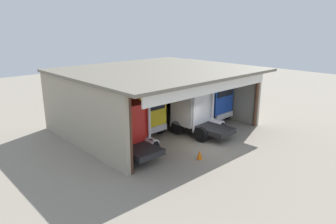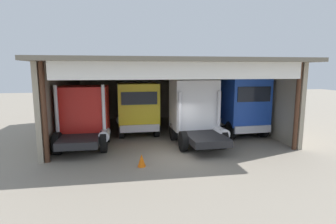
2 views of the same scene
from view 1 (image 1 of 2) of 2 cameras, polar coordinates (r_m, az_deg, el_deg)
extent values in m
plane|color=gray|center=(21.34, 7.09, -6.20)|extent=(80.00, 80.00, 0.00)
cube|color=#9E937F|center=(28.66, -9.80, 4.17)|extent=(12.92, 0.24, 4.56)
cube|color=#9E937F|center=(20.90, -16.26, -0.58)|extent=(0.24, 10.98, 4.56)
cube|color=#9E937F|center=(28.84, 7.20, 4.35)|extent=(0.24, 10.98, 4.56)
cube|color=#6E6759|center=(23.49, -1.85, 7.75)|extent=(13.52, 12.07, 0.20)
cylinder|color=#4C2D1E|center=(16.64, -7.02, -4.25)|extent=(0.24, 0.24, 4.56)
cylinder|color=#4C2D1E|center=(25.62, 16.01, 2.40)|extent=(0.24, 0.24, 4.56)
cube|color=white|center=(19.88, 8.46, 4.79)|extent=(11.63, 0.12, 0.90)
cube|color=red|center=(19.50, -8.41, -1.95)|extent=(2.58, 2.19, 2.50)
cube|color=black|center=(20.27, -10.23, -0.05)|extent=(2.18, 0.08, 0.75)
cube|color=silver|center=(20.84, -10.03, -4.77)|extent=(2.43, 0.18, 0.44)
cube|color=#232326|center=(18.76, -5.54, -6.88)|extent=(1.94, 2.84, 0.36)
cylinder|color=silver|center=(17.94, -9.21, -3.76)|extent=(0.18, 0.18, 2.89)
cylinder|color=silver|center=(19.21, -3.48, -2.24)|extent=(0.18, 0.18, 2.89)
cylinder|color=silver|center=(19.58, -3.39, -5.44)|extent=(0.57, 1.20, 0.56)
cylinder|color=black|center=(19.79, -11.67, -6.46)|extent=(0.31, 1.13, 1.12)
cylinder|color=black|center=(20.94, -6.36, -4.96)|extent=(0.31, 1.13, 1.12)
cylinder|color=black|center=(18.23, -8.39, -8.28)|extent=(0.31, 1.13, 1.12)
cylinder|color=black|center=(19.47, -2.86, -6.52)|extent=(0.31, 1.13, 1.12)
cube|color=yellow|center=(22.48, -4.40, 0.64)|extent=(2.54, 2.09, 2.53)
cube|color=black|center=(21.61, -2.66, 1.26)|extent=(2.12, 0.11, 0.76)
cube|color=silver|center=(22.12, -2.55, -3.29)|extent=(2.37, 0.22, 0.44)
cube|color=#232326|center=(24.29, -7.24, -1.56)|extent=(1.96, 3.51, 0.36)
cylinder|color=silver|center=(24.12, -4.13, 0.97)|extent=(0.18, 0.18, 2.44)
cylinder|color=silver|center=(22.79, -8.43, -0.05)|extent=(0.18, 0.18, 2.44)
cylinder|color=silver|center=(23.40, -8.98, -2.00)|extent=(0.59, 1.21, 0.56)
cylinder|color=black|center=(23.32, -1.62, -2.64)|extent=(0.33, 1.15, 1.14)
cylinder|color=black|center=(21.98, -5.83, -3.90)|extent=(0.33, 1.15, 1.14)
cylinder|color=black|center=(24.99, -5.22, -1.43)|extent=(0.33, 1.15, 1.14)
cylinder|color=black|center=(23.74, -9.33, -2.52)|extent=(0.33, 1.15, 1.14)
cube|color=white|center=(23.24, 4.38, 1.45)|extent=(2.57, 2.12, 2.85)
cube|color=black|center=(23.78, 2.52, 3.04)|extent=(2.11, 0.16, 0.85)
cube|color=silver|center=(24.32, 2.41, -1.60)|extent=(2.36, 0.27, 0.44)
cube|color=#232326|center=(22.60, 7.81, -3.03)|extent=(2.01, 3.36, 0.36)
cylinder|color=silver|center=(21.81, 4.78, -0.64)|extent=(0.18, 0.18, 2.53)
cylinder|color=silver|center=(23.51, 8.27, 0.46)|extent=(0.18, 0.18, 2.53)
cylinder|color=silver|center=(23.59, 8.86, -1.96)|extent=(0.61, 1.22, 0.56)
cylinder|color=black|center=(23.18, 1.80, -2.87)|extent=(0.35, 1.07, 1.06)
cylinder|color=black|center=(24.76, 5.22, -1.70)|extent=(0.35, 1.07, 1.06)
cylinder|color=black|center=(21.84, 6.07, -4.15)|extent=(0.35, 1.07, 1.06)
cylinder|color=black|center=(23.50, 9.38, -2.82)|extent=(0.35, 1.07, 1.06)
cube|color=#1E47B7|center=(26.18, 8.61, 3.10)|extent=(2.55, 2.18, 2.95)
cube|color=black|center=(25.48, 10.57, 3.85)|extent=(2.09, 0.15, 0.89)
cube|color=silver|center=(25.97, 10.40, -0.68)|extent=(2.34, 0.26, 0.44)
cube|color=#232326|center=(27.52, 5.70, 0.51)|extent=(1.98, 3.08, 0.36)
cylinder|color=silver|center=(27.80, 7.95, 3.25)|extent=(0.18, 0.18, 2.87)
cylinder|color=silver|center=(26.09, 5.04, 2.52)|extent=(0.18, 0.18, 2.87)
cylinder|color=silver|center=(26.48, 4.71, 0.19)|extent=(0.61, 1.22, 0.56)
cylinder|color=black|center=(27.23, 10.50, -0.24)|extent=(0.35, 1.10, 1.09)
cylinder|color=black|center=(25.54, 7.77, -1.20)|extent=(0.35, 1.10, 1.09)
cylinder|color=black|center=(28.39, 7.06, 0.56)|extent=(0.35, 1.10, 1.09)
cylinder|color=black|center=(26.76, 4.24, -0.30)|extent=(0.35, 1.10, 1.09)
cylinder|color=#197233|center=(27.63, -10.32, -0.19)|extent=(0.58, 0.58, 0.91)
cube|color=black|center=(31.08, -0.16, 1.94)|extent=(0.90, 0.60, 1.00)
cone|color=orange|center=(19.17, 5.86, -7.87)|extent=(0.36, 0.36, 0.56)
camera|label=2|loc=(13.21, 43.92, -5.30)|focal=28.62mm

